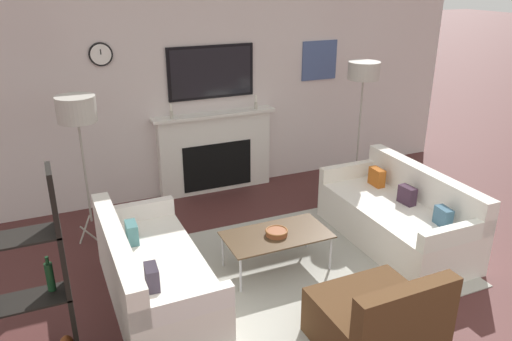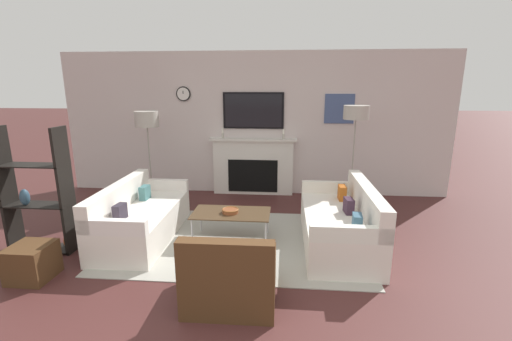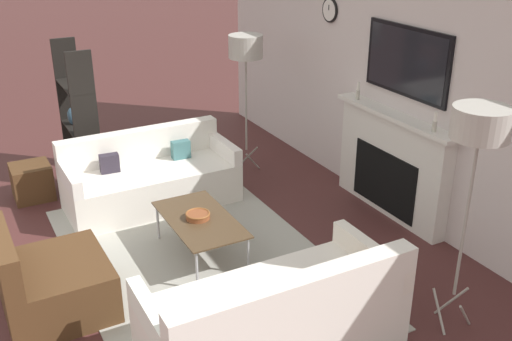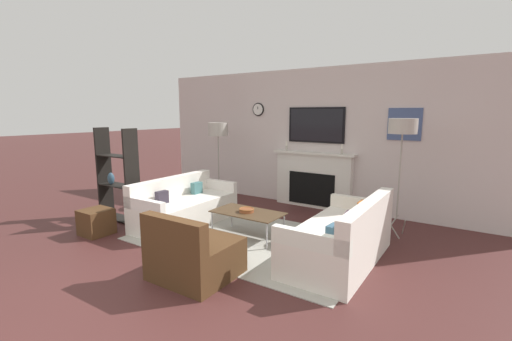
{
  "view_description": "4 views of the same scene",
  "coord_description": "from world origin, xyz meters",
  "px_view_note": "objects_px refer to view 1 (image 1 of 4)",
  "views": [
    {
      "loc": [
        -2.03,
        -1.43,
        2.82
      ],
      "look_at": [
        -0.1,
        2.99,
        0.89
      ],
      "focal_mm": 35.0,
      "sensor_mm": 36.0,
      "label": 1
    },
    {
      "loc": [
        0.62,
        -1.84,
        2.06
      ],
      "look_at": [
        0.19,
        3.11,
        0.83
      ],
      "focal_mm": 24.0,
      "sensor_mm": 36.0,
      "label": 2
    },
    {
      "loc": [
        4.38,
        0.68,
        2.97
      ],
      "look_at": [
        -0.11,
        3.07,
        0.74
      ],
      "focal_mm": 42.0,
      "sensor_mm": 36.0,
      "label": 3
    },
    {
      "loc": [
        2.71,
        -1.53,
        1.84
      ],
      "look_at": [
        -0.22,
        2.89,
        0.95
      ],
      "focal_mm": 24.0,
      "sensor_mm": 36.0,
      "label": 4
    }
  ],
  "objects_px": {
    "couch_right": "(398,218)",
    "floor_lamp_right": "(364,73)",
    "couch_left": "(152,275)",
    "shelf_unit": "(10,292)",
    "armchair": "(377,323)",
    "decorative_bowl": "(277,232)",
    "floor_lamp_left": "(77,111)",
    "coffee_table": "(277,236)"
  },
  "relations": [
    {
      "from": "couch_right",
      "to": "floor_lamp_right",
      "type": "height_order",
      "value": "floor_lamp_right"
    },
    {
      "from": "couch_left",
      "to": "shelf_unit",
      "type": "distance_m",
      "value": 1.26
    },
    {
      "from": "armchair",
      "to": "decorative_bowl",
      "type": "height_order",
      "value": "armchair"
    },
    {
      "from": "shelf_unit",
      "to": "floor_lamp_left",
      "type": "bearing_deg",
      "value": 68.83
    },
    {
      "from": "couch_right",
      "to": "couch_left",
      "type": "bearing_deg",
      "value": -179.98
    },
    {
      "from": "armchair",
      "to": "floor_lamp_right",
      "type": "bearing_deg",
      "value": 58.94
    },
    {
      "from": "decorative_bowl",
      "to": "couch_right",
      "type": "bearing_deg",
      "value": -1.27
    },
    {
      "from": "armchair",
      "to": "decorative_bowl",
      "type": "xyz_separation_m",
      "value": [
        -0.22,
        1.36,
        0.17
      ]
    },
    {
      "from": "decorative_bowl",
      "to": "floor_lamp_left",
      "type": "bearing_deg",
      "value": 140.75
    },
    {
      "from": "armchair",
      "to": "floor_lamp_left",
      "type": "height_order",
      "value": "floor_lamp_left"
    },
    {
      "from": "decorative_bowl",
      "to": "floor_lamp_left",
      "type": "xyz_separation_m",
      "value": [
        -1.63,
        1.33,
        1.07
      ]
    },
    {
      "from": "coffee_table",
      "to": "floor_lamp_right",
      "type": "relative_size",
      "value": 0.59
    },
    {
      "from": "couch_right",
      "to": "shelf_unit",
      "type": "bearing_deg",
      "value": -172.98
    },
    {
      "from": "couch_right",
      "to": "floor_lamp_right",
      "type": "distance_m",
      "value": 1.94
    },
    {
      "from": "armchair",
      "to": "floor_lamp_left",
      "type": "distance_m",
      "value": 3.49
    },
    {
      "from": "coffee_table",
      "to": "shelf_unit",
      "type": "xyz_separation_m",
      "value": [
        -2.34,
        -0.52,
        0.35
      ]
    },
    {
      "from": "couch_right",
      "to": "armchair",
      "type": "relative_size",
      "value": 2.11
    },
    {
      "from": "couch_right",
      "to": "armchair",
      "type": "bearing_deg",
      "value": -133.3
    },
    {
      "from": "floor_lamp_right",
      "to": "couch_left",
      "type": "bearing_deg",
      "value": -156.25
    },
    {
      "from": "decorative_bowl",
      "to": "floor_lamp_left",
      "type": "distance_m",
      "value": 2.36
    },
    {
      "from": "floor_lamp_right",
      "to": "shelf_unit",
      "type": "bearing_deg",
      "value": -156.33
    },
    {
      "from": "floor_lamp_left",
      "to": "couch_left",
      "type": "bearing_deg",
      "value": -74.79
    },
    {
      "from": "couch_left",
      "to": "decorative_bowl",
      "type": "xyz_separation_m",
      "value": [
        1.26,
        0.03,
        0.15
      ]
    },
    {
      "from": "floor_lamp_right",
      "to": "floor_lamp_left",
      "type": "bearing_deg",
      "value": 180.0
    },
    {
      "from": "couch_left",
      "to": "armchair",
      "type": "distance_m",
      "value": 1.99
    },
    {
      "from": "armchair",
      "to": "couch_left",
      "type": "bearing_deg",
      "value": 138.14
    },
    {
      "from": "coffee_table",
      "to": "floor_lamp_left",
      "type": "height_order",
      "value": "floor_lamp_left"
    },
    {
      "from": "couch_left",
      "to": "decorative_bowl",
      "type": "distance_m",
      "value": 1.27
    },
    {
      "from": "decorative_bowl",
      "to": "shelf_unit",
      "type": "distance_m",
      "value": 2.41
    },
    {
      "from": "couch_left",
      "to": "shelf_unit",
      "type": "bearing_deg",
      "value": -156.56
    },
    {
      "from": "floor_lamp_left",
      "to": "shelf_unit",
      "type": "height_order",
      "value": "floor_lamp_left"
    },
    {
      "from": "couch_left",
      "to": "floor_lamp_left",
      "type": "height_order",
      "value": "floor_lamp_left"
    },
    {
      "from": "couch_left",
      "to": "floor_lamp_right",
      "type": "relative_size",
      "value": 1.02
    },
    {
      "from": "couch_right",
      "to": "coffee_table",
      "type": "relative_size",
      "value": 1.75
    },
    {
      "from": "floor_lamp_left",
      "to": "floor_lamp_right",
      "type": "bearing_deg",
      "value": -0.0
    },
    {
      "from": "couch_left",
      "to": "shelf_unit",
      "type": "xyz_separation_m",
      "value": [
        -1.08,
        -0.47,
        0.44
      ]
    },
    {
      "from": "coffee_table",
      "to": "decorative_bowl",
      "type": "height_order",
      "value": "decorative_bowl"
    },
    {
      "from": "couch_left",
      "to": "shelf_unit",
      "type": "height_order",
      "value": "shelf_unit"
    },
    {
      "from": "armchair",
      "to": "shelf_unit",
      "type": "relative_size",
      "value": 0.54
    },
    {
      "from": "couch_left",
      "to": "floor_lamp_right",
      "type": "height_order",
      "value": "floor_lamp_right"
    },
    {
      "from": "decorative_bowl",
      "to": "floor_lamp_right",
      "type": "bearing_deg",
      "value": 35.82
    },
    {
      "from": "couch_right",
      "to": "shelf_unit",
      "type": "distance_m",
      "value": 3.86
    }
  ]
}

